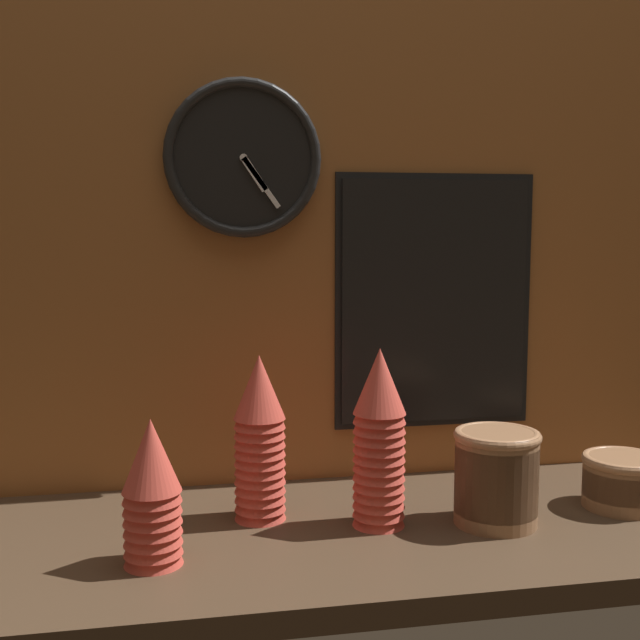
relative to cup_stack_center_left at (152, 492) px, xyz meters
The scene contains 9 objects.
ground_plane 32.65cm from the cup_stack_center_left, 19.50° to the left, with size 160.00×56.00×4.00cm, color #4C3826.
wall_tiled_back 62.06cm from the cup_stack_center_left, 52.27° to the left, with size 160.00×3.00×105.00cm.
cup_stack_center_left is the anchor object (origin of this frame).
cup_stack_center 23.63cm from the cup_stack_center_left, 41.07° to the left, with size 8.77×8.77×28.34cm.
cup_stack_center_right 37.93cm from the cup_stack_center_left, 13.36° to the left, with size 8.77×8.77×29.93cm.
bowl_stack_right 56.52cm from the cup_stack_center_left, ahead, with size 14.48×14.48×15.95cm.
bowl_stack_far_right 82.21cm from the cup_stack_center_left, ahead, with size 14.48×14.48×9.35cm.
wall_clock 63.39cm from the cup_stack_center_left, 62.89° to the left, with size 29.10×2.70×29.10cm.
menu_board 68.90cm from the cup_stack_center_left, 32.09° to the left, with size 40.12×1.32×50.05cm.
Camera 1 is at (-25.55, -126.00, 49.90)cm, focal length 45.00 mm.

